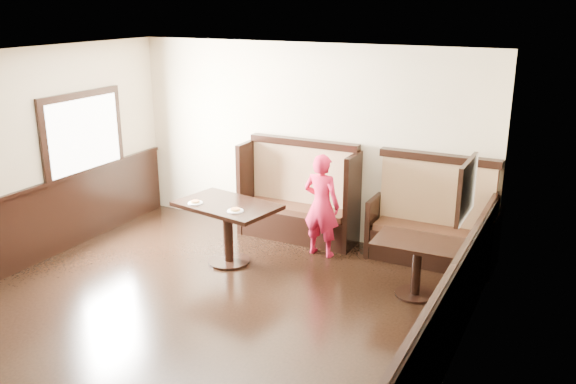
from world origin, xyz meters
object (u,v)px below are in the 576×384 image
Objects in this scene: booth_main at (300,203)px; booth_neighbor at (432,227)px; child at (322,205)px; table_main at (228,218)px; table_neighbor at (417,255)px.

booth_main is 1.95m from booth_neighbor.
booth_main is 1.23× the size of child.
child reaches higher than table_main.
booth_neighbor is 1.49m from child.
table_main is 1.00× the size of child.
booth_main is at bearing 150.74° from table_neighbor.
table_main is at bearing -152.13° from booth_neighbor.
booth_neighbor is at bearing -0.05° from booth_main.
table_main is at bearing -177.18° from table_neighbor.
child is (-1.40, -0.46, 0.23)m from booth_neighbor.
booth_main is 1.72× the size of table_neighbor.
table_neighbor is 0.71× the size of child.
booth_neighbor is at bearing 93.54° from table_neighbor.
booth_neighbor reaches higher than table_main.
child is at bearing -161.83° from booth_neighbor.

